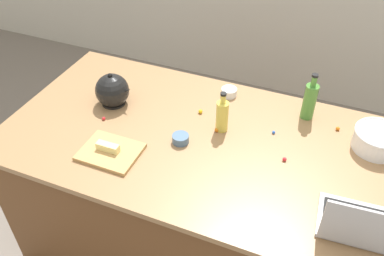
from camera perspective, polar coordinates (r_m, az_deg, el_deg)
name	(u,v)px	position (r m, az deg, el deg)	size (l,w,h in m)	color
ground_plane	(192,244)	(2.69, 0.00, -15.73)	(12.00, 12.00, 0.00)	slate
island_counter	(192,196)	(2.33, 0.00, -9.45)	(1.86, 1.04, 0.90)	brown
laptop	(361,225)	(1.72, 22.28, -12.30)	(0.32, 0.25, 0.22)	#B7B7BC
mixing_bowl_large	(378,140)	(2.10, 24.32, -1.46)	(0.23, 0.23, 0.10)	white
bottle_oil	(222,115)	(2.00, 4.20, 1.76)	(0.06, 0.06, 0.22)	#DBC64C
bottle_olive	(310,100)	(2.15, 15.96, 3.68)	(0.07, 0.07, 0.26)	#4C8C38
kettle	(112,91)	(2.22, -10.95, 5.08)	(0.21, 0.18, 0.20)	black
cutting_board	(110,152)	(1.96, -11.22, -3.26)	(0.27, 0.22, 0.02)	tan
butter_stick_left	(108,147)	(1.94, -11.57, -2.60)	(0.11, 0.04, 0.04)	#F4E58C
ramekin_small	(229,92)	(2.29, 5.15, 4.98)	(0.09, 0.09, 0.04)	white
ramekin_medium	(181,139)	(1.97, -1.60, -1.49)	(0.08, 0.08, 0.04)	slate
candy_0	(274,132)	(2.06, 11.22, -0.58)	(0.02, 0.02, 0.02)	blue
candy_1	(104,118)	(2.16, -12.12, 1.30)	(0.02, 0.02, 0.02)	red
candy_2	(200,111)	(2.15, 1.18, 2.30)	(0.02, 0.02, 0.02)	yellow
candy_3	(366,221)	(1.79, 22.98, -11.70)	(0.01, 0.01, 0.01)	orange
candy_4	(338,129)	(2.17, 19.52, -0.08)	(0.02, 0.02, 0.02)	orange
candy_5	(217,130)	(2.04, 3.43, -0.27)	(0.02, 0.02, 0.02)	orange
candy_6	(284,160)	(1.93, 12.65, -4.33)	(0.02, 0.02, 0.02)	red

